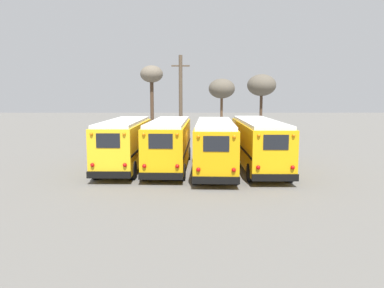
{
  "coord_description": "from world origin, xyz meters",
  "views": [
    {
      "loc": [
        0.02,
        -23.59,
        4.74
      ],
      "look_at": [
        0.0,
        0.36,
        1.62
      ],
      "focal_mm": 35.0,
      "sensor_mm": 36.0,
      "label": 1
    }
  ],
  "objects": [
    {
      "name": "school_bus_0",
      "position": [
        -4.36,
        0.54,
        1.72
      ],
      "size": [
        2.5,
        9.39,
        3.16
      ],
      "color": "yellow",
      "rests_on": "ground"
    },
    {
      "name": "bare_tree_0",
      "position": [
        -4.88,
        22.44,
        7.02
      ],
      "size": [
        2.75,
        2.75,
        8.35
      ],
      "color": "#473323",
      "rests_on": "ground"
    },
    {
      "name": "school_bus_3",
      "position": [
        4.36,
        0.67,
        1.72
      ],
      "size": [
        2.56,
        10.9,
        3.15
      ],
      "color": "#EAAA0F",
      "rests_on": "ground"
    },
    {
      "name": "school_bus_1",
      "position": [
        -1.45,
        0.47,
        1.71
      ],
      "size": [
        2.72,
        9.6,
        3.16
      ],
      "color": "#EAAA0F",
      "rests_on": "ground"
    },
    {
      "name": "utility_pole",
      "position": [
        -1.1,
        13.57,
        4.42
      ],
      "size": [
        1.8,
        0.36,
        8.64
      ],
      "color": "brown",
      "rests_on": "ground"
    },
    {
      "name": "bare_tree_2",
      "position": [
        3.25,
        17.32,
        5.41
      ],
      "size": [
        2.85,
        2.85,
        6.55
      ],
      "color": "brown",
      "rests_on": "ground"
    },
    {
      "name": "ground_plane",
      "position": [
        0.0,
        0.0,
        0.0
      ],
      "size": [
        160.0,
        160.0,
        0.0
      ],
      "primitive_type": "plane",
      "color": "#66635E"
    },
    {
      "name": "bare_tree_1",
      "position": [
        8.35,
        21.65,
        5.9
      ],
      "size": [
        3.44,
        3.44,
        7.25
      ],
      "color": "#473323",
      "rests_on": "ground"
    },
    {
      "name": "fence_line",
      "position": [
        -0.0,
        7.03,
        0.98
      ],
      "size": [
        16.77,
        0.06,
        1.42
      ],
      "color": "#939399",
      "rests_on": "ground"
    },
    {
      "name": "school_bus_2",
      "position": [
        1.45,
        -0.31,
        1.7
      ],
      "size": [
        2.86,
        10.03,
        3.14
      ],
      "color": "#E5A00C",
      "rests_on": "ground"
    }
  ]
}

